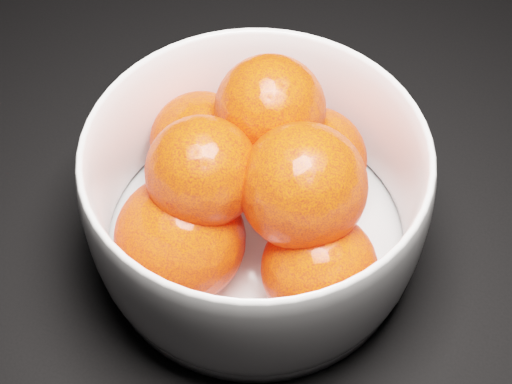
% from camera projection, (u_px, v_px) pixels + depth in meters
% --- Properties ---
extents(ground, '(3.00, 3.00, 0.00)m').
position_uv_depth(ground, '(450.00, 70.00, 0.69)').
color(ground, black).
rests_on(ground, ground).
extents(bowl, '(0.25, 0.25, 0.12)m').
position_uv_depth(bowl, '(256.00, 197.00, 0.52)').
color(bowl, white).
rests_on(bowl, ground).
extents(orange_pile, '(0.20, 0.19, 0.14)m').
position_uv_depth(orange_pile, '(253.00, 185.00, 0.51)').
color(orange_pile, '#FF2B06').
rests_on(orange_pile, bowl).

